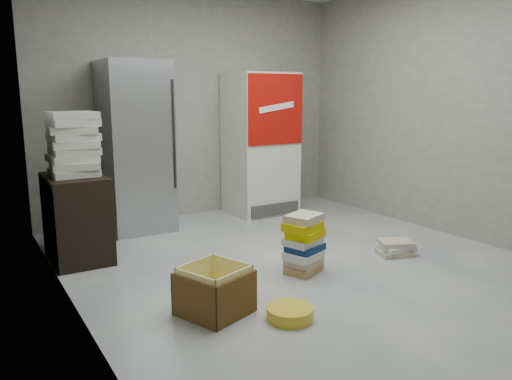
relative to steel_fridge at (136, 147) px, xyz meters
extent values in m
plane|color=silver|center=(0.90, -2.13, -0.95)|extent=(5.00, 5.00, 0.00)
cube|color=#9D978E|center=(0.90, 0.37, 0.45)|extent=(4.00, 0.04, 2.80)
cube|color=#9D978E|center=(-1.10, -2.13, 0.45)|extent=(0.04, 5.00, 2.80)
cube|color=#9D978E|center=(2.90, -2.13, 0.45)|extent=(0.04, 5.00, 2.80)
cube|color=#AFB1B8|center=(0.00, 0.00, 0.00)|extent=(0.70, 0.70, 1.90)
cylinder|color=#333333|center=(0.32, -0.36, 0.15)|extent=(0.02, 0.02, 1.19)
cube|color=silver|center=(1.65, 0.00, -0.05)|extent=(0.80, 0.70, 1.80)
cube|color=#AC0E08|center=(1.65, -0.36, 0.40)|extent=(0.78, 0.02, 0.85)
cube|color=white|center=(1.65, -0.37, 0.43)|extent=(0.50, 0.01, 0.14)
cube|color=#3F3F3F|center=(1.65, -0.36, -0.85)|extent=(0.70, 0.02, 0.15)
cube|color=black|center=(-0.83, -0.73, -0.55)|extent=(0.50, 0.80, 0.80)
cube|color=beige|center=(-0.83, -0.73, -0.12)|extent=(0.41, 0.41, 0.06)
cube|color=beige|center=(-0.82, -0.74, -0.05)|extent=(0.42, 0.42, 0.06)
cube|color=beige|center=(-0.83, -0.72, 0.01)|extent=(0.42, 0.42, 0.06)
cube|color=beige|center=(-0.81, -0.72, 0.08)|extent=(0.41, 0.41, 0.06)
cube|color=beige|center=(-0.81, -0.73, 0.14)|extent=(0.41, 0.41, 0.06)
cube|color=beige|center=(-0.81, -0.72, 0.21)|extent=(0.42, 0.42, 0.06)
cube|color=beige|center=(-0.82, -0.73, 0.27)|extent=(0.42, 0.42, 0.06)
cube|color=beige|center=(-0.81, -0.74, 0.34)|extent=(0.43, 0.43, 0.06)
cube|color=beige|center=(-0.81, -0.74, 0.40)|extent=(0.42, 0.42, 0.06)
cube|color=#A2784F|center=(0.77, -2.15, -0.92)|extent=(0.38, 0.35, 0.07)
cube|color=tan|center=(0.79, -2.13, -0.85)|extent=(0.38, 0.34, 0.06)
cube|color=silver|center=(0.77, -2.15, -0.79)|extent=(0.37, 0.33, 0.07)
cube|color=navy|center=(0.79, -2.14, -0.73)|extent=(0.37, 0.33, 0.06)
cube|color=silver|center=(0.78, -2.12, -0.67)|extent=(0.37, 0.32, 0.06)
cube|color=#C7B503|center=(0.79, -2.14, -0.60)|extent=(0.38, 0.35, 0.07)
cube|color=#C7B503|center=(0.76, -2.14, -0.53)|extent=(0.37, 0.33, 0.07)
cube|color=tan|center=(0.78, -2.13, -0.46)|extent=(0.38, 0.34, 0.07)
cube|color=tan|center=(1.82, -2.22, -0.93)|extent=(0.37, 0.33, 0.05)
cube|color=silver|center=(1.84, -2.21, -0.88)|extent=(0.34, 0.28, 0.05)
cube|color=tan|center=(1.83, -2.21, -0.83)|extent=(0.38, 0.35, 0.04)
cube|color=yellow|center=(-0.26, -2.48, -0.94)|extent=(0.52, 0.52, 0.01)
cube|color=brown|center=(-0.34, -2.28, -0.80)|extent=(0.41, 0.16, 0.31)
cube|color=brown|center=(-0.19, -2.67, -0.80)|extent=(0.41, 0.16, 0.31)
cube|color=brown|center=(-0.46, -2.55, -0.80)|extent=(0.16, 0.41, 0.31)
cube|color=brown|center=(-0.07, -2.40, -0.80)|extent=(0.16, 0.41, 0.31)
cube|color=yellow|center=(-0.33, -2.30, -0.77)|extent=(0.38, 0.15, 0.35)
cube|color=yellow|center=(-0.20, -2.66, -0.77)|extent=(0.38, 0.15, 0.35)
cube|color=yellow|center=(-0.44, -2.54, -0.77)|extent=(0.15, 0.38, 0.35)
cube|color=yellow|center=(-0.08, -2.41, -0.77)|extent=(0.15, 0.38, 0.35)
cylinder|color=yellow|center=(0.14, -2.84, -0.91)|extent=(0.40, 0.40, 0.09)
camera|label=1|loc=(-1.74, -5.49, 0.60)|focal=35.00mm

